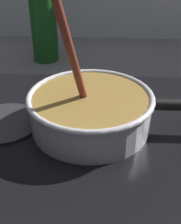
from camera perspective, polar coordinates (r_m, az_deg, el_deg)
The scene contains 6 objects.
ground at distance 0.49m, azimuth -5.17°, elevation -17.83°, with size 2.40×1.60×0.04m, color #4C4C51.
hob_plate at distance 0.60m, azimuth -0.00°, elevation -3.24°, with size 0.56×0.48×0.01m, color black.
burner_ring at distance 0.59m, azimuth 0.00°, elevation -2.45°, with size 0.19×0.19×0.01m, color #592D0C.
spare_burner at distance 0.62m, azimuth -16.19°, elevation -1.96°, with size 0.15×0.15×0.01m, color #262628.
cooking_pan at distance 0.57m, azimuth 0.22°, elevation 0.48°, with size 0.41×0.24×0.30m.
oil_bottle at distance 0.91m, azimuth -9.05°, elevation 17.30°, with size 0.08×0.08×0.29m.
Camera 1 is at (0.06, -0.31, 0.35)m, focal length 47.61 mm.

